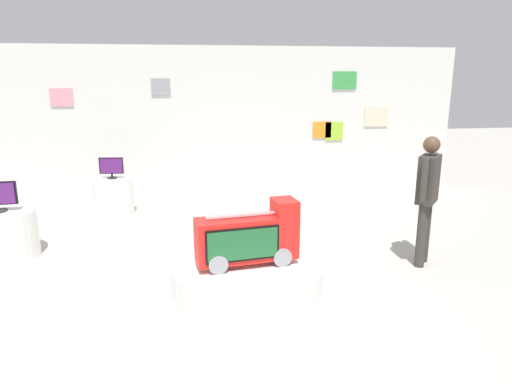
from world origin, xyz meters
The scene contains 8 objects.
ground_plane centered at (0.00, 0.00, 0.00)m, with size 30.00×30.00×0.00m, color #B2ADA3.
back_wall_display centered at (0.01, 4.66, 1.45)m, with size 10.34×0.13×2.89m.
main_display_pedestal centered at (0.28, 0.23, 0.15)m, with size 1.68×1.68×0.30m, color white.
novelty_firetruck_tv centered at (0.30, 0.23, 0.59)m, with size 1.15×0.50×0.71m.
display_pedestal_left_rear centered at (-1.62, 3.46, 0.32)m, with size 0.67×0.67×0.63m, color white.
tv_on_left_rear centered at (-1.62, 3.45, 0.83)m, with size 0.40×0.17×0.36m.
display_pedestal_center_rear centered at (-2.77, 1.63, 0.32)m, with size 0.89×0.89×0.63m, color white.
shopper_browsing_near_truck centered at (2.57, 0.62, 0.95)m, with size 0.40×0.44×1.63m.
Camera 1 is at (-0.33, -4.45, 2.32)m, focal length 32.13 mm.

